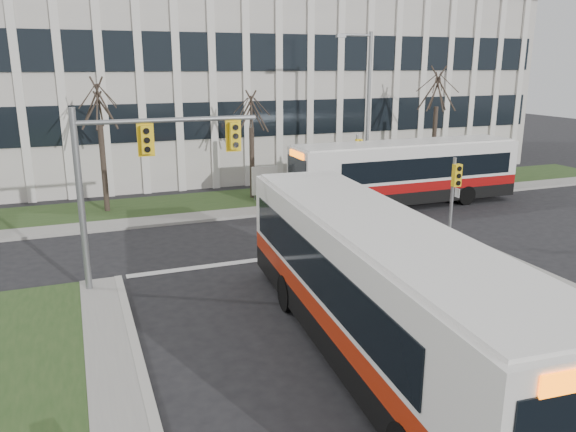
{
  "coord_description": "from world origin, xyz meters",
  "views": [
    {
      "loc": [
        -7.37,
        -11.8,
        7.49
      ],
      "look_at": [
        -0.09,
        7.12,
        2.0
      ],
      "focal_mm": 35.0,
      "sensor_mm": 36.0,
      "label": 1
    }
  ],
  "objects_px": {
    "streetlight": "(366,107)",
    "bus_cross": "(405,174)",
    "directory_sign": "(265,181)",
    "bus_main": "(376,292)"
  },
  "relations": [
    {
      "from": "streetlight",
      "to": "bus_cross",
      "type": "distance_m",
      "value": 4.35
    },
    {
      "from": "bus_main",
      "to": "bus_cross",
      "type": "distance_m",
      "value": 17.2
    },
    {
      "from": "streetlight",
      "to": "directory_sign",
      "type": "relative_size",
      "value": 4.6
    },
    {
      "from": "streetlight",
      "to": "bus_cross",
      "type": "relative_size",
      "value": 0.72
    },
    {
      "from": "streetlight",
      "to": "bus_cross",
      "type": "xyz_separation_m",
      "value": [
        1.37,
        -2.2,
        -3.5
      ]
    },
    {
      "from": "directory_sign",
      "to": "bus_cross",
      "type": "height_order",
      "value": "bus_cross"
    },
    {
      "from": "bus_main",
      "to": "bus_cross",
      "type": "bearing_deg",
      "value": 59.47
    },
    {
      "from": "directory_sign",
      "to": "bus_main",
      "type": "xyz_separation_m",
      "value": [
        -2.94,
        -17.6,
        0.66
      ]
    },
    {
      "from": "bus_main",
      "to": "directory_sign",
      "type": "bearing_deg",
      "value": 84.91
    },
    {
      "from": "bus_main",
      "to": "streetlight",
      "type": "bearing_deg",
      "value": 66.93
    }
  ]
}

